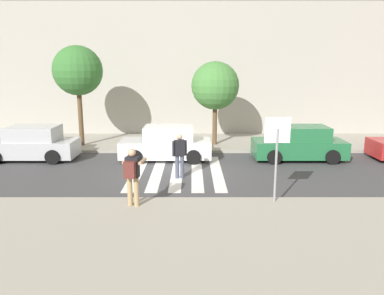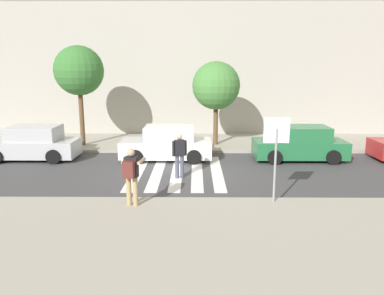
{
  "view_description": "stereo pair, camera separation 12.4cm",
  "coord_description": "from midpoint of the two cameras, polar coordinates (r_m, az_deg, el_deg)",
  "views": [
    {
      "loc": [
        0.6,
        -14.38,
        4.15
      ],
      "look_at": [
        0.6,
        -0.2,
        1.1
      ],
      "focal_mm": 35.0,
      "sensor_mm": 36.0,
      "label": 1
    },
    {
      "loc": [
        0.72,
        -14.38,
        4.15
      ],
      "look_at": [
        0.6,
        -0.2,
        1.1
      ],
      "focal_mm": 35.0,
      "sensor_mm": 36.0,
      "label": 2
    }
  ],
  "objects": [
    {
      "name": "ground_plane",
      "position": [
        14.98,
        -2.54,
        -3.96
      ],
      "size": [
        120.0,
        120.0,
        0.0
      ],
      "primitive_type": "plane",
      "color": "#424244"
    },
    {
      "name": "sidewalk_near",
      "position": [
        9.17,
        -4.28,
        -14.32
      ],
      "size": [
        60.0,
        6.0,
        0.14
      ],
      "primitive_type": "cube",
      "color": "#9E998C",
      "rests_on": "ground"
    },
    {
      "name": "sidewalk_far",
      "position": [
        20.8,
        -1.82,
        0.81
      ],
      "size": [
        60.0,
        4.8,
        0.14
      ],
      "primitive_type": "cube",
      "color": "#9E998C",
      "rests_on": "ground"
    },
    {
      "name": "building_facade_far",
      "position": [
        24.79,
        -1.56,
        11.65
      ],
      "size": [
        56.0,
        4.0,
        7.89
      ],
      "primitive_type": "cube",
      "color": "#ADA89E",
      "rests_on": "ground"
    },
    {
      "name": "crosswalk_stripe_0",
      "position": [
        15.33,
        -8.51,
        -3.69
      ],
      "size": [
        0.44,
        5.2,
        0.01
      ],
      "primitive_type": "cube",
      "color": "silver",
      "rests_on": "ground"
    },
    {
      "name": "crosswalk_stripe_1",
      "position": [
        15.23,
        -5.52,
        -3.72
      ],
      "size": [
        0.44,
        5.2,
        0.01
      ],
      "primitive_type": "cube",
      "color": "silver",
      "rests_on": "ground"
    },
    {
      "name": "crosswalk_stripe_2",
      "position": [
        15.17,
        -2.51,
        -3.73
      ],
      "size": [
        0.44,
        5.2,
        0.01
      ],
      "primitive_type": "cube",
      "color": "silver",
      "rests_on": "ground"
    },
    {
      "name": "crosswalk_stripe_3",
      "position": [
        15.16,
        0.52,
        -3.74
      ],
      "size": [
        0.44,
        5.2,
        0.01
      ],
      "primitive_type": "cube",
      "color": "silver",
      "rests_on": "ground"
    },
    {
      "name": "crosswalk_stripe_4",
      "position": [
        15.19,
        3.55,
        -3.73
      ],
      "size": [
        0.44,
        5.2,
        0.01
      ],
      "primitive_type": "cube",
      "color": "silver",
      "rests_on": "ground"
    },
    {
      "name": "stop_sign",
      "position": [
        11.31,
        12.52,
        1.0
      ],
      "size": [
        0.76,
        0.08,
        2.58
      ],
      "color": "gray",
      "rests_on": "sidewalk_near"
    },
    {
      "name": "photographer_with_backpack",
      "position": [
        11.0,
        -9.42,
        -3.76
      ],
      "size": [
        0.67,
        0.91,
        1.72
      ],
      "color": "tan",
      "rests_on": "sidewalk_near"
    },
    {
      "name": "pedestrian_crossing",
      "position": [
        14.13,
        -2.15,
        -0.86
      ],
      "size": [
        0.55,
        0.36,
        1.72
      ],
      "color": "#474C60",
      "rests_on": "ground"
    },
    {
      "name": "parked_car_silver",
      "position": [
        18.56,
        -23.4,
        0.49
      ],
      "size": [
        4.1,
        1.92,
        1.55
      ],
      "color": "#B7BABF",
      "rests_on": "ground"
    },
    {
      "name": "parked_car_white",
      "position": [
        17.07,
        -4.1,
        0.53
      ],
      "size": [
        4.1,
        1.92,
        1.55
      ],
      "color": "white",
      "rests_on": "ground"
    },
    {
      "name": "parked_car_green",
      "position": [
        17.7,
        15.87,
        0.51
      ],
      "size": [
        4.1,
        1.92,
        1.55
      ],
      "color": "#236B3D",
      "rests_on": "ground"
    },
    {
      "name": "street_tree_west",
      "position": [
        20.15,
        -17.2,
        11.07
      ],
      "size": [
        2.5,
        2.5,
        5.1
      ],
      "color": "brown",
      "rests_on": "sidewalk_far"
    },
    {
      "name": "street_tree_center",
      "position": [
        19.54,
        3.38,
        9.35
      ],
      "size": [
        2.47,
        2.47,
        4.32
      ],
      "color": "brown",
      "rests_on": "sidewalk_far"
    }
  ]
}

